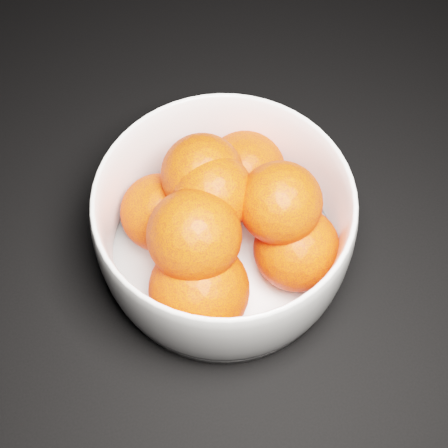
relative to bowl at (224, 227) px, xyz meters
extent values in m
cube|color=black|center=(0.25, 0.25, -0.06)|extent=(3.00, 3.00, 0.00)
cylinder|color=white|center=(0.00, 0.00, -0.05)|extent=(0.22, 0.22, 0.01)
sphere|color=#FF3308|center=(0.04, 0.06, 0.00)|extent=(0.08, 0.08, 0.08)
sphere|color=#FF3308|center=(-0.05, 0.04, 0.00)|extent=(0.07, 0.07, 0.07)
sphere|color=#FF3308|center=(-0.04, -0.05, 0.00)|extent=(0.09, 0.09, 0.09)
sphere|color=#FF3308|center=(0.06, -0.04, 0.00)|extent=(0.08, 0.08, 0.08)
sphere|color=#FF3308|center=(-0.01, 0.03, 0.04)|extent=(0.07, 0.07, 0.07)
sphere|color=#FF3308|center=(-0.03, -0.02, 0.04)|extent=(0.08, 0.08, 0.08)
sphere|color=#FF3308|center=(0.05, -0.01, 0.04)|extent=(0.07, 0.07, 0.07)
sphere|color=#FF3308|center=(-0.01, 0.01, 0.04)|extent=(0.07, 0.07, 0.07)
camera|label=1|loc=(-0.08, -0.27, 0.50)|focal=50.00mm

